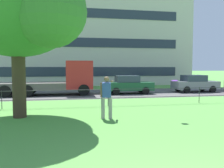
{
  "coord_description": "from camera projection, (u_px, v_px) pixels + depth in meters",
  "views": [
    {
      "loc": [
        -2.22,
        -3.04,
        2.2
      ],
      "look_at": [
        -0.08,
        8.48,
        1.38
      ],
      "focal_mm": 37.54,
      "sensor_mm": 36.0,
      "label": 1
    }
  ],
  "objects": [
    {
      "name": "apartment_building_background",
      "position": [
        74.0,
        23.0,
        34.77
      ],
      "size": [
        30.07,
        15.71,
        17.67
      ],
      "color": "beige",
      "rests_on": "ground"
    },
    {
      "name": "car_grey_left",
      "position": [
        195.0,
        83.0,
        21.24
      ],
      "size": [
        4.01,
        1.83,
        1.54
      ],
      "color": "slate",
      "rests_on": "ground"
    },
    {
      "name": "street_strip",
      "position": [
        95.0,
        93.0,
        19.96
      ],
      "size": [
        80.0,
        7.28,
        0.01
      ],
      "primitive_type": "cube",
      "color": "#565454",
      "rests_on": "ground"
    },
    {
      "name": "park_fence",
      "position": [
        108.0,
        94.0,
        13.46
      ],
      "size": [
        34.49,
        0.04,
        1.0
      ],
      "color": "#232328",
      "rests_on": "ground"
    },
    {
      "name": "person_thrower",
      "position": [
        107.0,
        96.0,
        10.03
      ],
      "size": [
        0.66,
        0.74,
        1.82
      ],
      "color": "gray",
      "rests_on": "ground"
    },
    {
      "name": "frisbee",
      "position": [
        175.0,
        81.0,
        9.86
      ],
      "size": [
        0.35,
        0.35,
        0.05
      ],
      "color": "purple"
    },
    {
      "name": "flatbed_truck_far_left",
      "position": [
        61.0,
        80.0,
        18.99
      ],
      "size": [
        7.32,
        2.47,
        2.75
      ],
      "color": "#B22323",
      "rests_on": "ground"
    },
    {
      "name": "car_dark_green_right",
      "position": [
        128.0,
        84.0,
        19.82
      ],
      "size": [
        4.05,
        1.9,
        1.54
      ],
      "color": "#194C2D",
      "rests_on": "ground"
    }
  ]
}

